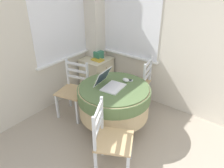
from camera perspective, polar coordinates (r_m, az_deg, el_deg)
The scene contains 11 objects.
corner_room_shell at distance 3.01m, azimuth -2.61°, elevation 10.65°, with size 4.61×4.67×2.55m.
round_dining_table at distance 3.12m, azimuth 0.52°, elevation -3.86°, with size 1.03×1.03×0.72m.
laptop at distance 3.00m, azimuth -0.64°, elevation 0.10°, with size 0.36×0.39×0.24m.
computer_mouse at distance 3.15m, azimuth 3.63°, elevation 1.07°, with size 0.07×0.10×0.05m.
cell_phone at distance 3.19m, azimuth 4.45°, elevation 0.98°, with size 0.09×0.13×0.01m.
dining_chair_near_back_window at distance 3.56m, azimuth -9.96°, elevation -1.59°, with size 0.50×0.51×0.89m.
dining_chair_near_right_window at distance 3.73m, azimuth 6.98°, elevation 0.18°, with size 0.51×0.50×0.89m.
dining_chair_camera_near at distance 2.58m, azimuth -0.40°, elevation -14.44°, with size 0.57×0.57×0.89m.
corner_cabinet at distance 4.29m, azimuth -3.98°, elevation 2.55°, with size 0.52×0.50×0.65m.
storage_box at distance 4.16m, azimuth -3.49°, elevation 7.63°, with size 0.16×0.13×0.14m.
book_on_cabinet at distance 4.08m, azimuth -3.80°, elevation 6.34°, with size 0.14×0.22×0.02m.
Camera 1 is at (-0.82, -0.03, 2.20)m, focal length 35.00 mm.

